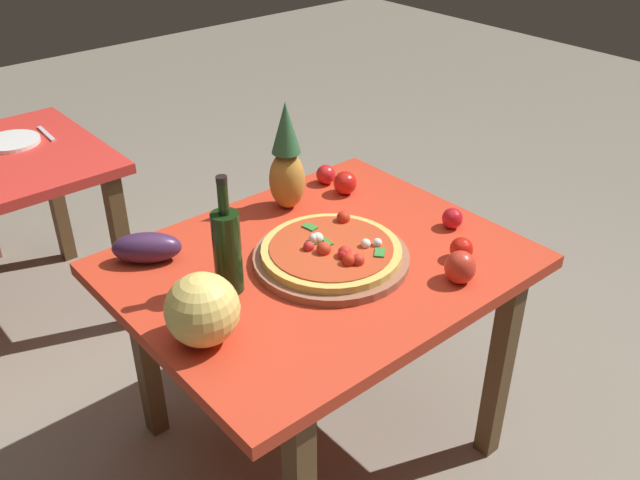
{
  "coord_description": "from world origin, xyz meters",
  "views": [
    {
      "loc": [
        -1.1,
        -1.29,
        1.83
      ],
      "look_at": [
        0.02,
        0.02,
        0.79
      ],
      "focal_mm": 38.85,
      "sensor_mm": 36.0,
      "label": 1
    }
  ],
  "objects_px": {
    "wine_bottle": "(227,249)",
    "pizza_board": "(331,258)",
    "eggplant": "(147,248)",
    "tomato_beside_pepper": "(345,183)",
    "tomato_by_bottle": "(461,249)",
    "tomato_at_corner": "(326,174)",
    "melon": "(202,310)",
    "display_table": "(319,285)",
    "pizza": "(332,250)",
    "dinner_plate": "(11,142)",
    "pineapple_left": "(287,162)",
    "tomato_near_board": "(452,218)",
    "knife_utensil": "(46,134)",
    "bell_pepper": "(460,267)"
  },
  "relations": [
    {
      "from": "wine_bottle",
      "to": "pizza_board",
      "type": "bearing_deg",
      "value": -13.91
    },
    {
      "from": "eggplant",
      "to": "tomato_beside_pepper",
      "type": "relative_size",
      "value": 2.51
    },
    {
      "from": "tomato_beside_pepper",
      "to": "tomato_by_bottle",
      "type": "relative_size",
      "value": 1.17
    },
    {
      "from": "pizza_board",
      "to": "tomato_beside_pepper",
      "type": "bearing_deg",
      "value": 42.56
    },
    {
      "from": "tomato_at_corner",
      "to": "melon",
      "type": "bearing_deg",
      "value": -149.78
    },
    {
      "from": "display_table",
      "to": "tomato_by_bottle",
      "type": "height_order",
      "value": "tomato_by_bottle"
    },
    {
      "from": "pizza",
      "to": "dinner_plate",
      "type": "height_order",
      "value": "pizza"
    },
    {
      "from": "pineapple_left",
      "to": "tomato_at_corner",
      "type": "relative_size",
      "value": 5.31
    },
    {
      "from": "tomato_by_bottle",
      "to": "display_table",
      "type": "bearing_deg",
      "value": 140.06
    },
    {
      "from": "eggplant",
      "to": "dinner_plate",
      "type": "relative_size",
      "value": 0.91
    },
    {
      "from": "wine_bottle",
      "to": "eggplant",
      "type": "relative_size",
      "value": 1.71
    },
    {
      "from": "display_table",
      "to": "wine_bottle",
      "type": "height_order",
      "value": "wine_bottle"
    },
    {
      "from": "eggplant",
      "to": "tomato_by_bottle",
      "type": "distance_m",
      "value": 0.91
    },
    {
      "from": "wine_bottle",
      "to": "tomato_near_board",
      "type": "height_order",
      "value": "wine_bottle"
    },
    {
      "from": "display_table",
      "to": "melon",
      "type": "relative_size",
      "value": 6.13
    },
    {
      "from": "wine_bottle",
      "to": "tomato_by_bottle",
      "type": "height_order",
      "value": "wine_bottle"
    },
    {
      "from": "tomato_beside_pepper",
      "to": "pineapple_left",
      "type": "bearing_deg",
      "value": 166.12
    },
    {
      "from": "pizza_board",
      "to": "eggplant",
      "type": "xyz_separation_m",
      "value": [
        -0.4,
        0.35,
        0.03
      ]
    },
    {
      "from": "eggplant",
      "to": "tomato_at_corner",
      "type": "xyz_separation_m",
      "value": [
        0.72,
        0.05,
        -0.01
      ]
    },
    {
      "from": "pizza",
      "to": "wine_bottle",
      "type": "xyz_separation_m",
      "value": [
        -0.3,
        0.08,
        0.09
      ]
    },
    {
      "from": "tomato_by_bottle",
      "to": "knife_utensil",
      "type": "height_order",
      "value": "tomato_by_bottle"
    },
    {
      "from": "tomato_beside_pepper",
      "to": "knife_utensil",
      "type": "distance_m",
      "value": 1.31
    },
    {
      "from": "display_table",
      "to": "wine_bottle",
      "type": "distance_m",
      "value": 0.36
    },
    {
      "from": "display_table",
      "to": "pizza",
      "type": "distance_m",
      "value": 0.14
    },
    {
      "from": "pizza",
      "to": "bell_pepper",
      "type": "distance_m",
      "value": 0.36
    },
    {
      "from": "melon",
      "to": "dinner_plate",
      "type": "relative_size",
      "value": 0.84
    },
    {
      "from": "pizza",
      "to": "melon",
      "type": "xyz_separation_m",
      "value": [
        -0.47,
        -0.06,
        0.05
      ]
    },
    {
      "from": "pineapple_left",
      "to": "tomato_beside_pepper",
      "type": "relative_size",
      "value": 4.57
    },
    {
      "from": "tomato_at_corner",
      "to": "tomato_by_bottle",
      "type": "xyz_separation_m",
      "value": [
        -0.02,
        -0.63,
        -0.0
      ]
    },
    {
      "from": "pizza",
      "to": "bell_pepper",
      "type": "height_order",
      "value": "bell_pepper"
    },
    {
      "from": "display_table",
      "to": "tomato_by_bottle",
      "type": "bearing_deg",
      "value": -39.94
    },
    {
      "from": "wine_bottle",
      "to": "pizza",
      "type": "bearing_deg",
      "value": -14.33
    },
    {
      "from": "wine_bottle",
      "to": "melon",
      "type": "height_order",
      "value": "wine_bottle"
    },
    {
      "from": "wine_bottle",
      "to": "bell_pepper",
      "type": "bearing_deg",
      "value": -36.6
    },
    {
      "from": "tomato_beside_pepper",
      "to": "wine_bottle",
      "type": "bearing_deg",
      "value": -160.59
    },
    {
      "from": "tomato_beside_pepper",
      "to": "dinner_plate",
      "type": "distance_m",
      "value": 1.38
    },
    {
      "from": "display_table",
      "to": "melon",
      "type": "bearing_deg",
      "value": -167.8
    },
    {
      "from": "wine_bottle",
      "to": "tomato_near_board",
      "type": "xyz_separation_m",
      "value": [
        0.72,
        -0.17,
        -0.1
      ]
    },
    {
      "from": "eggplant",
      "to": "dinner_plate",
      "type": "height_order",
      "value": "eggplant"
    },
    {
      "from": "melon",
      "to": "tomato_near_board",
      "type": "distance_m",
      "value": 0.89
    },
    {
      "from": "bell_pepper",
      "to": "knife_utensil",
      "type": "distance_m",
      "value": 1.83
    },
    {
      "from": "pineapple_left",
      "to": "dinner_plate",
      "type": "height_order",
      "value": "pineapple_left"
    },
    {
      "from": "wine_bottle",
      "to": "tomato_near_board",
      "type": "bearing_deg",
      "value": -13.37
    },
    {
      "from": "pineapple_left",
      "to": "tomato_at_corner",
      "type": "xyz_separation_m",
      "value": [
        0.21,
        0.05,
        -0.13
      ]
    },
    {
      "from": "pineapple_left",
      "to": "eggplant",
      "type": "bearing_deg",
      "value": 179.71
    },
    {
      "from": "wine_bottle",
      "to": "tomato_at_corner",
      "type": "height_order",
      "value": "wine_bottle"
    },
    {
      "from": "pineapple_left",
      "to": "tomato_near_board",
      "type": "relative_size",
      "value": 5.56
    },
    {
      "from": "bell_pepper",
      "to": "pizza",
      "type": "bearing_deg",
      "value": 124.44
    },
    {
      "from": "eggplant",
      "to": "pizza_board",
      "type": "bearing_deg",
      "value": -40.81
    },
    {
      "from": "melon",
      "to": "tomato_near_board",
      "type": "xyz_separation_m",
      "value": [
        0.89,
        -0.03,
        -0.06
      ]
    }
  ]
}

